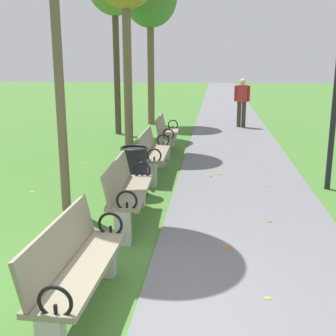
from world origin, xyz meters
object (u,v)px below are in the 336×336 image
park_bench_3 (153,152)px  trash_bin (135,171)px  pedestrian_walking (242,100)px  park_bench_2 (127,191)px  park_bench_4 (166,133)px  park_bench_1 (76,266)px

park_bench_3 → trash_bin: size_ratio=1.91×
park_bench_3 → pedestrian_walking: bearing=72.6°
pedestrian_walking → trash_bin: 8.21m
park_bench_2 → trash_bin: size_ratio=1.93×
park_bench_2 → park_bench_3: bearing=90.0°
park_bench_4 → pedestrian_walking: bearing=64.6°
park_bench_4 → trash_bin: 3.51m
park_bench_1 → park_bench_3: same height
park_bench_3 → trash_bin: bearing=-96.8°
park_bench_1 → park_bench_3: bearing=90.0°
park_bench_3 → park_bench_4: bearing=90.0°
pedestrian_walking → trash_bin: bearing=-105.8°
park_bench_1 → trash_bin: size_ratio=1.92×
park_bench_1 → trash_bin: park_bench_1 is taller
park_bench_3 → pedestrian_walking: 6.98m
park_bench_3 → park_bench_1: bearing=-90.0°
trash_bin → pedestrian_walking: bearing=74.2°
park_bench_2 → park_bench_4: bearing=90.0°
park_bench_1 → park_bench_4: (0.00, 7.15, 0.00)m
park_bench_2 → pedestrian_walking: bearing=77.3°
park_bench_3 → park_bench_4: same height
park_bench_2 → trash_bin: 1.35m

